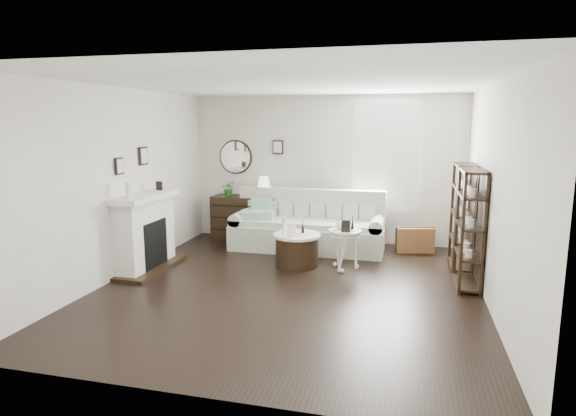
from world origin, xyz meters
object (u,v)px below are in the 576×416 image
(sofa, at_px, (308,230))
(pedestal_table, at_px, (345,233))
(dresser, at_px, (246,218))
(drum_table, at_px, (297,250))

(sofa, height_order, pedestal_table, sofa)
(dresser, bearing_deg, drum_table, -47.47)
(dresser, height_order, pedestal_table, dresser)
(drum_table, distance_m, pedestal_table, 0.81)
(dresser, xyz_separation_m, pedestal_table, (2.09, -1.47, 0.14))
(dresser, relative_size, pedestal_table, 2.04)
(dresser, xyz_separation_m, drum_table, (1.34, -1.46, -0.16))
(sofa, xyz_separation_m, drum_table, (0.05, -1.07, -0.08))
(dresser, bearing_deg, pedestal_table, -35.08)
(drum_table, xyz_separation_m, pedestal_table, (0.75, -0.01, 0.30))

